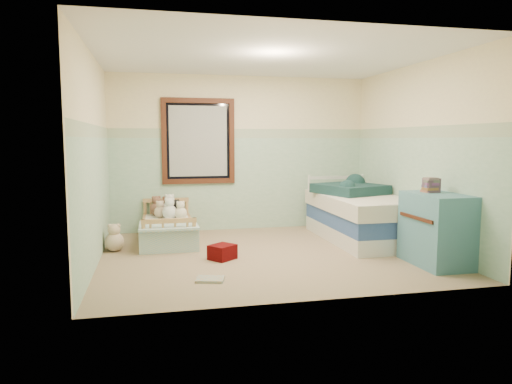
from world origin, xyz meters
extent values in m
cube|color=olive|center=(0.00, 0.00, -0.01)|extent=(4.20, 3.60, 0.02)
cube|color=white|center=(0.00, 0.00, 2.51)|extent=(4.20, 3.60, 0.02)
cube|color=beige|center=(0.00, 1.80, 1.25)|extent=(4.20, 0.04, 2.50)
cube|color=beige|center=(0.00, -1.80, 1.25)|extent=(4.20, 0.04, 2.50)
cube|color=beige|center=(-2.10, 0.00, 1.25)|extent=(0.04, 3.60, 2.50)
cube|color=beige|center=(2.10, 0.00, 1.25)|extent=(0.04, 3.60, 2.50)
cube|color=#8BB599|center=(0.00, 1.79, 0.75)|extent=(4.20, 0.01, 1.50)
cube|color=#5D7F5B|center=(0.00, 1.79, 1.57)|extent=(4.20, 0.01, 0.15)
cube|color=#3C1A0F|center=(-0.70, 1.76, 1.45)|extent=(1.16, 0.06, 1.36)
cube|color=beige|center=(-0.70, 1.77, 1.45)|extent=(0.92, 0.01, 1.12)
cube|color=#A67951|center=(-1.23, 1.05, 0.09)|extent=(0.72, 1.43, 0.18)
cube|color=white|center=(-1.23, 1.05, 0.24)|extent=(0.65, 1.37, 0.12)
cube|color=#6EB2D5|center=(-1.23, 0.60, 0.32)|extent=(0.78, 0.72, 0.03)
sphere|color=brown|center=(-1.38, 1.55, 0.41)|extent=(0.21, 0.21, 0.21)
sphere|color=white|center=(-1.18, 1.55, 0.42)|extent=(0.22, 0.22, 0.22)
sphere|color=beige|center=(-1.33, 1.33, 0.39)|extent=(0.18, 0.18, 0.18)
sphere|color=black|center=(-1.10, 1.33, 0.40)|extent=(0.19, 0.19, 0.19)
sphere|color=#F0E2C0|center=(-1.95, 0.68, 0.12)|extent=(0.24, 0.24, 0.24)
sphere|color=beige|center=(-1.94, 0.59, 0.12)|extent=(0.25, 0.25, 0.25)
cube|color=white|center=(1.55, 0.53, 0.11)|extent=(1.00, 2.01, 0.22)
cube|color=navy|center=(1.55, 0.53, 0.33)|extent=(1.00, 2.01, 0.22)
cube|color=silver|center=(1.55, 0.53, 0.55)|extent=(1.04, 2.05, 0.22)
cube|color=#19403E|center=(1.50, 0.83, 0.73)|extent=(1.10, 1.13, 0.14)
cube|color=teal|center=(1.83, -0.92, 0.42)|extent=(0.53, 0.85, 0.85)
cube|color=brown|center=(1.83, -0.79, 0.93)|extent=(0.18, 0.15, 0.17)
cube|color=#830406|center=(-0.60, -0.13, 0.09)|extent=(0.39, 0.38, 0.18)
cube|color=orange|center=(-0.86, -0.98, 0.01)|extent=(0.34, 0.29, 0.03)
sphere|color=#F0E2C0|center=(-1.03, 1.12, 0.40)|extent=(0.19, 0.19, 0.19)
sphere|color=white|center=(-1.19, 1.17, 0.41)|extent=(0.21, 0.21, 0.21)
sphere|color=brown|center=(-1.22, 1.58, 0.40)|extent=(0.20, 0.20, 0.20)
camera|label=1|loc=(-1.41, -5.74, 1.47)|focal=32.74mm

